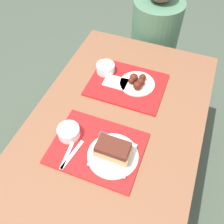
{
  "coord_description": "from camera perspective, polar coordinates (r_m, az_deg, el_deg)",
  "views": [
    {
      "loc": [
        0.25,
        -0.72,
        1.81
      ],
      "look_at": [
        -0.03,
        0.02,
        0.79
      ],
      "focal_mm": 40.0,
      "sensor_mm": 36.0,
      "label": 1
    }
  ],
  "objects": [
    {
      "name": "ground_plane",
      "position": [
        1.96,
        0.57,
        -15.15
      ],
      "size": [
        12.0,
        12.0,
        0.0
      ],
      "primitive_type": "plane",
      "color": "#424C3D"
    },
    {
      "name": "picnic_table",
      "position": [
        1.39,
        0.78,
        -4.65
      ],
      "size": [
        0.88,
        1.41,
        0.75
      ],
      "color": "brown",
      "rests_on": "ground_plane"
    },
    {
      "name": "picnic_bench_far",
      "position": [
        2.18,
        9.39,
        10.84
      ],
      "size": [
        0.84,
        0.28,
        0.47
      ],
      "color": "brown",
      "rests_on": "ground_plane"
    },
    {
      "name": "tray_near",
      "position": [
        1.21,
        -3.41,
        -8.2
      ],
      "size": [
        0.43,
        0.33,
        0.01
      ],
      "color": "red",
      "rests_on": "picnic_table"
    },
    {
      "name": "tray_far",
      "position": [
        1.47,
        3.37,
        6.27
      ],
      "size": [
        0.43,
        0.33,
        0.01
      ],
      "color": "red",
      "rests_on": "picnic_table"
    },
    {
      "name": "bowl_coleslaw_near",
      "position": [
        1.23,
        -9.87,
        -4.44
      ],
      "size": [
        0.11,
        0.11,
        0.05
      ],
      "color": "white",
      "rests_on": "tray_near"
    },
    {
      "name": "brisket_sandwich_plate",
      "position": [
        1.15,
        0.21,
        -9.14
      ],
      "size": [
        0.24,
        0.24,
        0.1
      ],
      "color": "beige",
      "rests_on": "tray_near"
    },
    {
      "name": "plastic_fork_near",
      "position": [
        1.2,
        -10.03,
        -9.24
      ],
      "size": [
        0.03,
        0.17,
        0.0
      ],
      "color": "white",
      "rests_on": "tray_near"
    },
    {
      "name": "plastic_knife_near",
      "position": [
        1.2,
        -9.09,
        -9.59
      ],
      "size": [
        0.04,
        0.17,
        0.0
      ],
      "color": "white",
      "rests_on": "tray_near"
    },
    {
      "name": "condiment_packet",
      "position": [
        1.24,
        -2.12,
        -5.17
      ],
      "size": [
        0.04,
        0.03,
        0.01
      ],
      "color": "#3F3F47",
      "rests_on": "tray_near"
    },
    {
      "name": "bowl_coleslaw_far",
      "position": [
        1.52,
        -1.49,
        10.09
      ],
      "size": [
        0.11,
        0.11,
        0.05
      ],
      "color": "white",
      "rests_on": "tray_far"
    },
    {
      "name": "wings_plate_far",
      "position": [
        1.45,
        5.81,
        6.83
      ],
      "size": [
        0.2,
        0.2,
        0.06
      ],
      "color": "beige",
      "rests_on": "tray_far"
    },
    {
      "name": "napkin_far",
      "position": [
        1.46,
        0.84,
        6.82
      ],
      "size": [
        0.13,
        0.09,
        0.01
      ],
      "color": "white",
      "rests_on": "tray_far"
    },
    {
      "name": "person_seated_across",
      "position": [
        1.98,
        9.98,
        18.44
      ],
      "size": [
        0.36,
        0.36,
        0.65
      ],
      "color": "#477051",
      "rests_on": "picnic_bench_far"
    }
  ]
}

